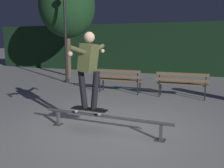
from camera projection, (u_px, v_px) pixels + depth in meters
The scene contains 9 objects.
ground_plane at pixel (108, 130), 5.12m from camera, with size 90.00×90.00×0.00m, color #ADAAA8.
hedge_backdrop at pixel (176, 49), 13.63m from camera, with size 24.00×1.20×2.79m, color black.
grind_rail at pixel (105, 119), 4.94m from camera, with size 2.76×0.18×0.36m.
skateboard at pixel (89, 109), 5.05m from camera, with size 0.78×0.21×0.09m.
skateboarder at pixel (89, 64), 4.89m from camera, with size 0.62×1.41×1.56m.
park_bench_leftmost at pixel (119, 78), 8.62m from camera, with size 1.61×0.47×0.88m.
park_bench_left_center at pixel (182, 82), 7.81m from camera, with size 1.61×0.47×0.88m.
tree_far_left at pixel (67, 7), 12.31m from camera, with size 2.81×2.81×5.06m.
lamp_post_left at pixel (65, 25), 10.47m from camera, with size 0.32×0.32×3.90m.
Camera 1 is at (1.94, -4.47, 1.84)m, focal length 39.33 mm.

